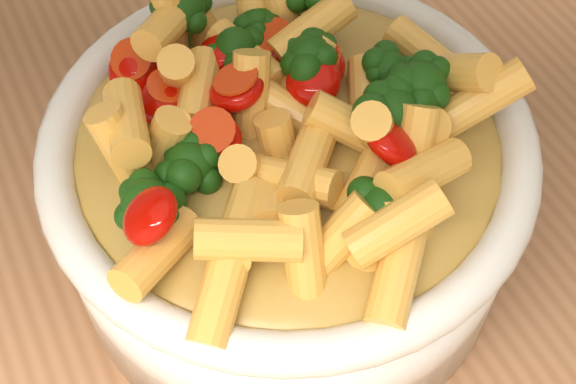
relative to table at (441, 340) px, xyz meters
name	(u,v)px	position (x,y,z in m)	size (l,w,h in m)	color
table	(441,340)	(0.00, 0.00, 0.00)	(1.20, 0.80, 0.90)	#A16B45
serving_bowl	(288,191)	(-0.09, 0.07, 0.16)	(0.27, 0.27, 0.12)	white
pasta_salad	(288,107)	(-0.09, 0.07, 0.23)	(0.21, 0.21, 0.05)	#FFBC50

